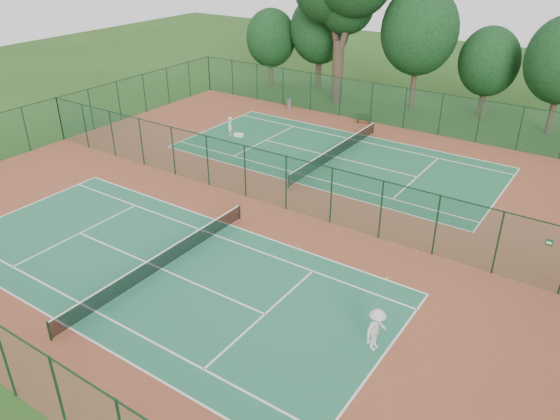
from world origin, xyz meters
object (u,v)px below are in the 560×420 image
object	(u,v)px
player_near	(376,330)
player_far	(230,126)
trash_bin	(289,104)
bench	(364,119)
kit_bag	(239,135)

from	to	relation	value
player_near	player_far	distance (m)	26.57
trash_bin	bench	size ratio (longest dim) A/B	0.63
trash_bin	kit_bag	distance (m)	8.73
player_near	kit_bag	world-z (taller)	player_near
bench	kit_bag	distance (m)	11.19
bench	kit_bag	size ratio (longest dim) A/B	1.84
player_far	trash_bin	xyz separation A→B (m)	(-0.07, 8.93, -0.36)
player_far	bench	distance (m)	11.82
player_near	bench	size ratio (longest dim) A/B	1.35
trash_bin	player_near	bearing A→B (deg)	-50.59
bench	trash_bin	bearing A→B (deg)	166.84
player_near	player_far	world-z (taller)	player_near
player_far	kit_bag	world-z (taller)	player_far
kit_bag	player_near	bearing A→B (deg)	-62.81
player_near	trash_bin	world-z (taller)	player_near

